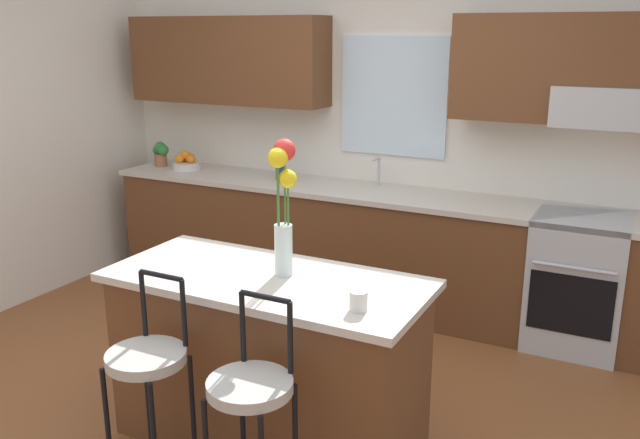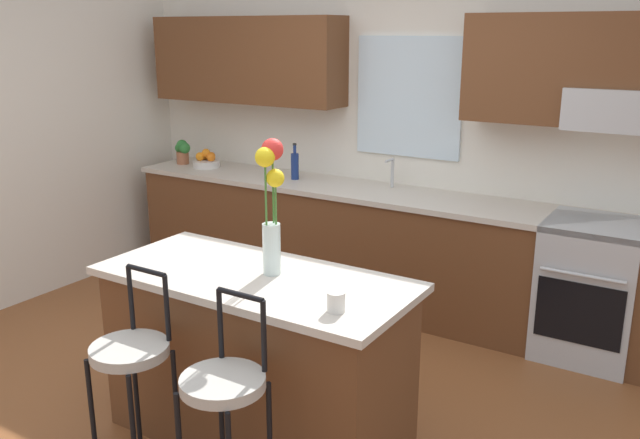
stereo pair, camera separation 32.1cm
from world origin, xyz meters
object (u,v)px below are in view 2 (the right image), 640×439
Objects in this scene: bar_stool_middle at (224,393)px; mug_ceramic at (336,302)px; kitchen_island at (257,358)px; bar_stool_near at (132,359)px; fruit_bowl_oranges at (206,161)px; oven_range at (589,289)px; bottle_olive_oil at (295,165)px; flower_vase at (271,194)px; potted_plant_small at (183,151)px.

mug_ceramic is at bearing 53.73° from bar_stool_middle.
mug_ceramic is at bearing -16.66° from kitchen_island.
bar_stool_near and bar_stool_middle have the same top height.
fruit_bowl_oranges reaches higher than bar_stool_near.
bottle_olive_oil is at bearing 179.39° from oven_range.
bottle_olive_oil is (-1.06, 1.94, 0.57)m from kitchen_island.
kitchen_island is at bearing 163.34° from mug_ceramic.
flower_vase is 3.02m from potted_plant_small.
oven_range is 2.69m from bar_stool_middle.
fruit_bowl_oranges reaches higher than oven_range.
potted_plant_small is at bearing 179.62° from oven_range.
bar_stool_middle is at bearing 0.00° from bar_stool_near.
fruit_bowl_oranges reaches higher than kitchen_island.
bottle_olive_oil is at bearing 107.36° from bar_stool_near.
oven_range is 0.57× the size of kitchen_island.
bar_stool_near is 2.67m from bottle_olive_oil.
fruit_bowl_oranges is at bearing 132.18° from bar_stool_middle.
bottle_olive_oil is 1.22m from potted_plant_small.
flower_vase is 2.82m from fruit_bowl_oranges.
flower_vase reaches higher than bar_stool_middle.
bottle_olive_oil is (-0.79, 2.52, 0.40)m from bar_stool_near.
potted_plant_small reaches higher than oven_range.
bar_stool_middle is at bearing -64.61° from kitchen_island.
potted_plant_small is at bearing 141.40° from flower_vase.
flower_vase reaches higher than potted_plant_small.
flower_vase is 2.83× the size of fruit_bowl_oranges.
oven_range is at bearing -0.47° from fruit_bowl_oranges.
bottle_olive_oil is (0.95, -0.00, 0.06)m from fruit_bowl_oranges.
bar_stool_middle reaches higher than kitchen_island.
flower_vase is at bearing 42.47° from kitchen_island.
flower_vase is at bearing -42.19° from fruit_bowl_oranges.
kitchen_island is 7.35× the size of potted_plant_small.
flower_vase is 0.67m from mug_ceramic.
fruit_bowl_oranges is (-2.07, 1.88, -0.35)m from flower_vase.
fruit_bowl_oranges is at bearing 137.81° from flower_vase.
bar_stool_near is 4.74× the size of potted_plant_small.
fruit_bowl_oranges is at bearing 179.86° from bottle_olive_oil.
bar_stool_middle is 0.97m from flower_vase.
kitchen_island is 0.66m from bar_stool_middle.
bar_stool_middle is (0.55, 0.00, 0.00)m from bar_stool_near.
fruit_bowl_oranges is (-2.01, 1.94, 0.51)m from kitchen_island.
flower_vase is at bearing -38.60° from potted_plant_small.
bottle_olive_oil is at bearing 127.79° from mug_ceramic.
flower_vase reaches higher than bottle_olive_oil.
flower_vase is 2.21m from bottle_olive_oil.
fruit_bowl_oranges is (-1.73, 2.52, 0.34)m from bar_stool_near.
bottle_olive_oil is at bearing 120.98° from flower_vase.
bottle_olive_oil is (-1.64, 2.11, 0.07)m from mug_ceramic.
fruit_bowl_oranges is at bearing 179.53° from oven_range.
flower_vase reaches higher than mug_ceramic.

